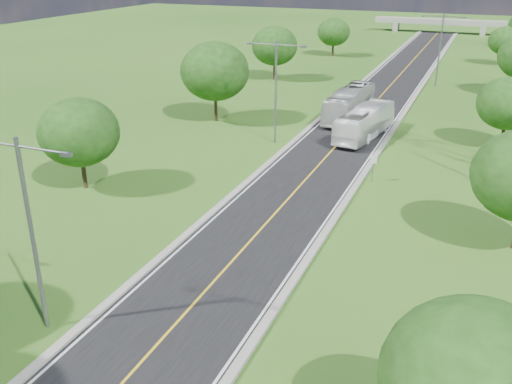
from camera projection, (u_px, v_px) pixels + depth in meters
ground at (366, 113)px, 67.83m from camera, size 260.00×260.00×0.00m
road at (376, 101)px, 72.93m from camera, size 8.00×150.00×0.06m
curb_left at (344, 98)px, 74.39m from camera, size 0.50×150.00×0.22m
curb_right at (410, 104)px, 71.42m from camera, size 0.50×150.00×0.22m
speed_limit_sign at (373, 164)px, 46.60m from camera, size 0.55×0.09×2.40m
overpass at (439, 22)px, 135.16m from camera, size 30.00×3.00×3.20m
streetlight_near_left at (30, 220)px, 26.67m from camera, size 5.90×0.25×10.00m
streetlight_mid_left at (276, 83)px, 54.83m from camera, size 5.90×0.25×10.00m
streetlight_far_right at (440, 44)px, 78.79m from camera, size 5.90×0.25×10.00m
tree_lb at (79, 132)px, 44.32m from camera, size 6.30×6.30×7.33m
tree_lc at (215, 71)px, 62.39m from camera, size 7.56×7.56×8.79m
tree_ld at (275, 46)px, 83.81m from camera, size 6.72×6.72×7.82m
tree_le at (334, 32)px, 103.65m from camera, size 5.88×5.88×6.84m
tree_ra at (476, 382)px, 18.46m from camera, size 6.30×6.30×7.33m
tree_rc at (508, 104)px, 54.07m from camera, size 5.88×5.88×6.84m
tree_re at (505, 41)px, 95.33m from camera, size 5.46×5.46×6.35m
bus_outbound at (365, 122)px, 58.05m from camera, size 4.18×11.46×3.12m
bus_inbound at (350, 103)px, 64.75m from camera, size 3.33×12.29×3.40m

